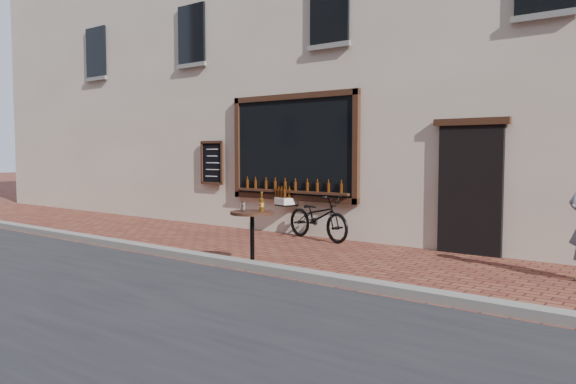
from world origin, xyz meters
The scene contains 5 objects.
ground centered at (0.00, 0.00, 0.00)m, with size 90.00×90.00×0.00m, color #5C271E.
kerb centered at (0.00, 0.20, 0.06)m, with size 90.00×0.25×0.12m, color slate.
shop_building centered at (0.00, 6.50, 5.00)m, with size 28.00×6.20×10.00m.
cargo_bicycle centered at (-1.09, 3.19, 0.47)m, with size 2.12×1.04×0.98m.
bistro_table centered at (-0.29, 0.35, 0.61)m, with size 0.66×0.66×1.14m.
Camera 1 is at (5.32, -5.95, 1.73)m, focal length 35.00 mm.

